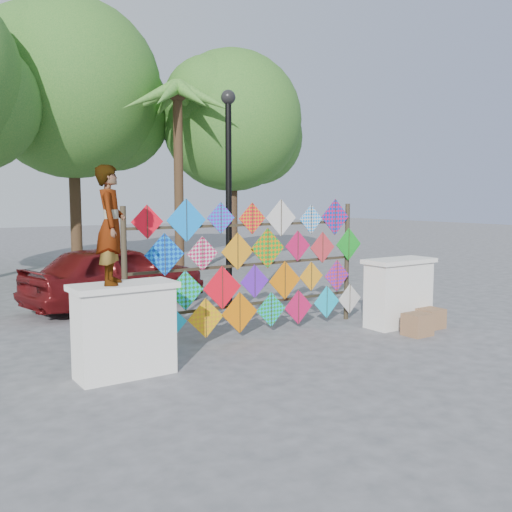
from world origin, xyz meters
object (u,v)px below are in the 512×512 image
vendor_woman (111,225)px  lamppost (229,183)px  kite_rack (256,267)px  sedan (117,275)px

vendor_woman → lamppost: lamppost is taller
lamppost → vendor_woman: bearing=-145.1°
kite_rack → lamppost: 1.96m
sedan → lamppost: (1.33, -2.59, 1.99)m
kite_rack → lamppost: bearing=80.3°
lamppost → kite_rack: bearing=-99.7°
kite_rack → vendor_woman: bearing=-162.4°
lamppost → sedan: bearing=117.2°
kite_rack → lamppost: lamppost is taller
vendor_woman → lamppost: 3.89m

